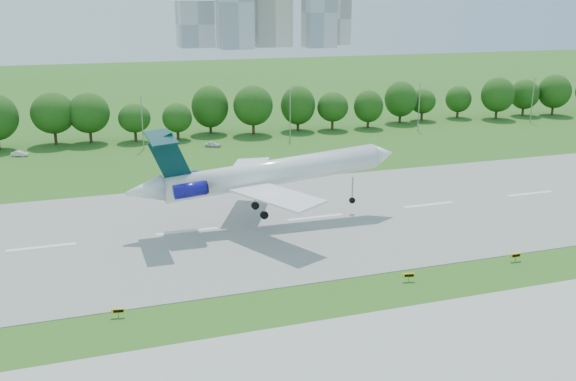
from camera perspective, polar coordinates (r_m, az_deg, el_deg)
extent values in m
plane|color=#285D18|center=(78.53, 8.98, -8.05)|extent=(600.00, 600.00, 0.00)
cube|color=gray|center=(99.71, 2.44, -2.41)|extent=(400.00, 45.00, 0.08)
cube|color=#ADADA8|center=(64.95, 16.42, -14.10)|extent=(400.00, 23.00, 0.08)
cylinder|color=#382314|center=(158.65, -13.11, 5.00)|extent=(0.70, 0.70, 3.60)
sphere|color=#133B0E|center=(157.86, -13.22, 6.57)|extent=(8.40, 8.40, 8.40)
cylinder|color=#382314|center=(166.94, 0.73, 5.99)|extent=(0.70, 0.70, 3.60)
sphere|color=#133B0E|center=(166.19, 0.73, 7.48)|extent=(8.40, 8.40, 8.40)
cylinder|color=#382314|center=(183.76, 12.68, 6.57)|extent=(0.70, 0.70, 3.60)
sphere|color=#133B0E|center=(183.08, 12.76, 7.93)|extent=(8.40, 8.40, 8.40)
cylinder|color=#382314|center=(207.04, 22.30, 6.83)|extent=(0.70, 0.70, 3.60)
sphere|color=#133B0E|center=(206.44, 22.44, 8.03)|extent=(8.40, 8.40, 8.40)
cylinder|color=gray|center=(148.09, -12.83, 5.87)|extent=(0.24, 0.24, 12.00)
cube|color=gray|center=(147.12, -12.98, 8.21)|extent=(0.90, 0.25, 0.18)
cylinder|color=gray|center=(155.29, 0.19, 6.77)|extent=(0.24, 0.24, 12.00)
cube|color=gray|center=(154.37, 0.19, 9.00)|extent=(0.90, 0.25, 0.18)
cylinder|color=gray|center=(169.57, 11.57, 7.27)|extent=(0.24, 0.24, 12.00)
cube|color=gray|center=(168.72, 11.69, 9.31)|extent=(0.90, 0.25, 0.18)
cylinder|color=gray|center=(189.31, 20.89, 7.46)|extent=(0.24, 0.24, 12.00)
cube|color=gray|center=(188.56, 21.08, 9.29)|extent=(0.90, 0.25, 0.18)
cube|color=#B2B2B7|center=(456.21, -4.78, 16.33)|extent=(22.00, 22.00, 62.00)
cube|color=#B2B2B7|center=(469.51, 2.79, 15.52)|extent=(20.00, 20.00, 48.00)
cube|color=beige|center=(501.36, 4.26, 14.99)|extent=(18.00, 18.00, 38.00)
cube|color=#B2B2B7|center=(476.13, -8.26, 14.43)|extent=(24.00, 24.00, 32.00)
cylinder|color=white|center=(95.31, -1.33, 1.62)|extent=(32.80, 4.15, 6.29)
cone|color=white|center=(101.72, 8.40, 3.21)|extent=(3.80, 3.84, 4.06)
cone|color=white|center=(91.86, -12.62, -0.02)|extent=(5.53, 3.86, 4.19)
cube|color=white|center=(88.12, -1.03, -0.47)|extent=(11.00, 15.08, 0.69)
cube|color=white|center=(102.14, -3.67, 1.90)|extent=(10.78, 15.10, 0.69)
cube|color=#042C31|center=(91.18, -10.49, 2.82)|extent=(5.90, 0.61, 7.43)
cube|color=#042C31|center=(90.37, -11.27, 4.65)|extent=(3.59, 10.35, 0.51)
cylinder|color=navy|center=(89.85, -8.71, 0.05)|extent=(4.73, 2.11, 2.41)
cylinder|color=navy|center=(95.21, -9.34, 0.96)|extent=(4.73, 2.11, 2.41)
cylinder|color=gray|center=(100.90, 5.75, 0.15)|extent=(0.22, 0.22, 3.80)
cylinder|color=black|center=(101.45, 5.72, -0.88)|extent=(0.98, 0.34, 0.98)
cylinder|color=gray|center=(93.57, -2.13, -1.10)|extent=(0.26, 0.26, 3.80)
cylinder|color=black|center=(94.16, -2.12, -2.20)|extent=(1.20, 0.50, 1.19)
cylinder|color=gray|center=(97.95, -2.95, -0.29)|extent=(0.26, 0.26, 3.80)
cylinder|color=black|center=(98.51, -2.93, -1.35)|extent=(1.20, 0.50, 1.19)
cube|color=gray|center=(71.77, -14.84, -10.62)|extent=(0.10, 0.10, 0.63)
cube|color=yellow|center=(71.57, -14.87, -10.30)|extent=(1.44, 0.40, 0.49)
cube|color=black|center=(71.48, -14.87, -10.34)|extent=(1.06, 0.20, 0.31)
cube|color=gray|center=(78.97, 10.66, -7.73)|extent=(0.11, 0.11, 0.66)
cube|color=yellow|center=(78.78, 10.68, -7.42)|extent=(1.50, 0.49, 0.52)
cube|color=black|center=(78.69, 10.70, -7.45)|extent=(1.10, 0.26, 0.33)
cube|color=gray|center=(88.32, 19.55, -5.75)|extent=(0.10, 0.10, 0.68)
cube|color=yellow|center=(88.15, 19.58, -5.45)|extent=(1.57, 0.22, 0.54)
cube|color=black|center=(88.07, 19.62, -5.48)|extent=(1.17, 0.05, 0.34)
imported|color=silver|center=(150.39, -22.75, 3.04)|extent=(3.72, 2.43, 1.16)
imported|color=silver|center=(148.81, -6.69, 4.11)|extent=(3.93, 2.90, 1.24)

